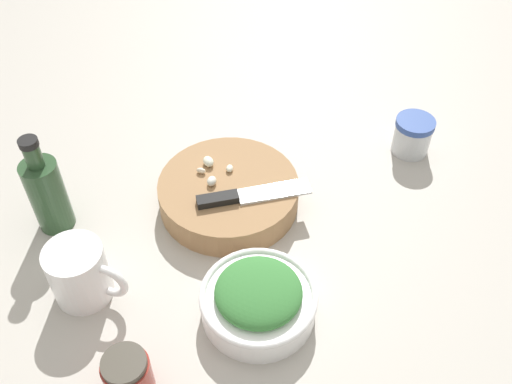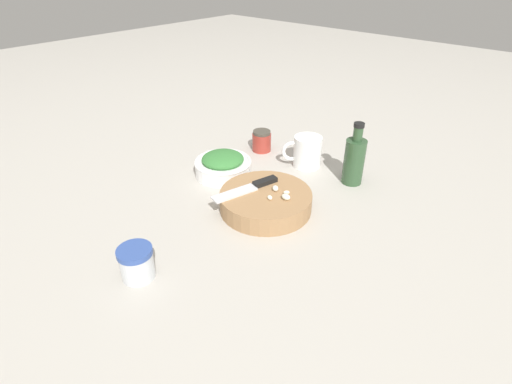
% 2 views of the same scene
% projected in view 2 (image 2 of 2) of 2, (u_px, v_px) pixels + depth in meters
% --- Properties ---
extents(ground_plane, '(5.00, 5.00, 0.00)m').
position_uv_depth(ground_plane, '(234.00, 203.00, 1.08)').
color(ground_plane, '#B2ADA3').
extents(cutting_board, '(0.24, 0.24, 0.05)m').
position_uv_depth(cutting_board, '(266.00, 201.00, 1.04)').
color(cutting_board, '#9E754C').
rests_on(cutting_board, ground_plane).
extents(chef_knife, '(0.19, 0.07, 0.01)m').
position_uv_depth(chef_knife, '(250.00, 187.00, 1.04)').
color(chef_knife, black).
rests_on(chef_knife, cutting_board).
extents(garlic_cloves, '(0.06, 0.07, 0.01)m').
position_uv_depth(garlic_cloves, '(280.00, 194.00, 1.01)').
color(garlic_cloves, silver).
rests_on(garlic_cloves, cutting_board).
extents(herb_bowl, '(0.17, 0.17, 0.07)m').
position_uv_depth(herb_bowl, '(223.00, 165.00, 1.19)').
color(herb_bowl, white).
rests_on(herb_bowl, ground_plane).
extents(spice_jar, '(0.07, 0.07, 0.07)m').
position_uv_depth(spice_jar, '(137.00, 263.00, 0.82)').
color(spice_jar, silver).
rests_on(spice_jar, ground_plane).
extents(coffee_mug, '(0.10, 0.11, 0.10)m').
position_uv_depth(coffee_mug, '(306.00, 151.00, 1.23)').
color(coffee_mug, white).
rests_on(coffee_mug, ground_plane).
extents(honey_jar, '(0.06, 0.06, 0.07)m').
position_uv_depth(honey_jar, '(262.00, 141.00, 1.34)').
color(honey_jar, '#9E3328').
rests_on(honey_jar, ground_plane).
extents(oil_bottle, '(0.06, 0.06, 0.18)m').
position_uv_depth(oil_bottle, '(354.00, 160.00, 1.13)').
color(oil_bottle, '#2D4C2D').
rests_on(oil_bottle, ground_plane).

